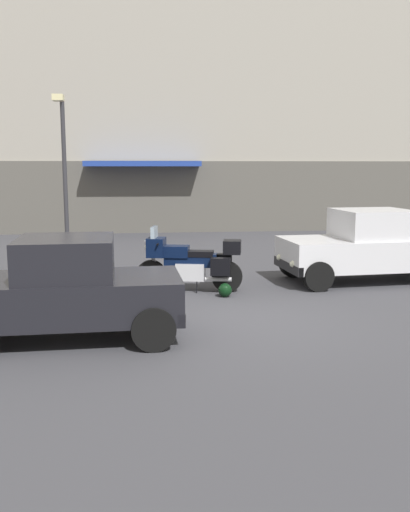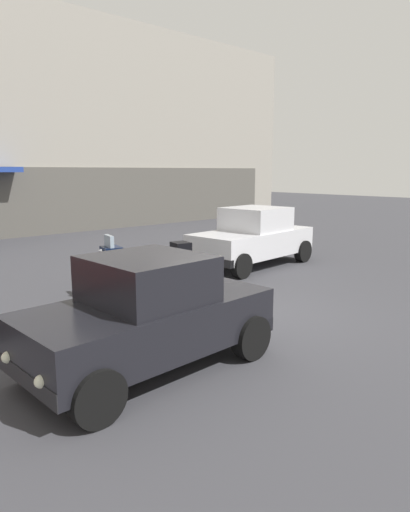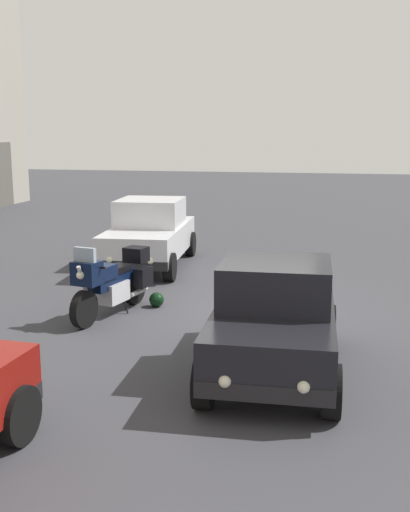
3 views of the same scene
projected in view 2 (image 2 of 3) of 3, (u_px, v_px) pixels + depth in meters
name	position (u px, v px, depth m)	size (l,w,h in m)	color
ground_plane	(240.00, 314.00, 8.60)	(80.00, 80.00, 0.00)	#38383D
motorcycle	(145.00, 267.00, 9.79)	(2.24, 1.00, 1.36)	black
helmet	(187.00, 289.00, 9.84)	(0.28, 0.28, 0.28)	black
car_hatchback_near	(253.00, 237.00, 12.86)	(3.97, 2.06, 1.64)	silver
car_compact_side	(148.00, 314.00, 6.07)	(3.52, 1.82, 1.56)	black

